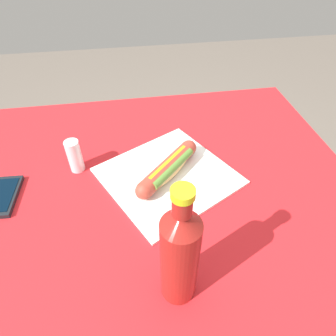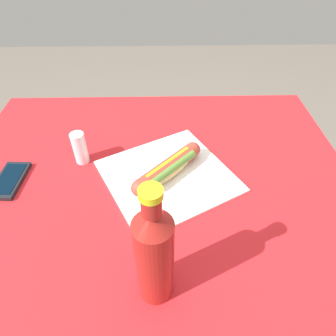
% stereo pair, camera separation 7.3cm
% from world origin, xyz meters
% --- Properties ---
extents(ground_plane, '(6.00, 6.00, 0.00)m').
position_xyz_m(ground_plane, '(0.00, 0.00, 0.00)').
color(ground_plane, '#6B6056').
rests_on(ground_plane, ground).
extents(dining_table, '(1.02, 0.88, 0.77)m').
position_xyz_m(dining_table, '(0.00, 0.00, 0.62)').
color(dining_table, brown).
rests_on(dining_table, ground).
extents(paper_wrapper, '(0.39, 0.39, 0.01)m').
position_xyz_m(paper_wrapper, '(-0.04, -0.03, 0.77)').
color(paper_wrapper, white).
rests_on(paper_wrapper, dining_table).
extents(hot_dog, '(0.17, 0.18, 0.05)m').
position_xyz_m(hot_dog, '(-0.04, -0.03, 0.80)').
color(hot_dog, '#DBB26B').
rests_on(hot_dog, paper_wrapper).
extents(cell_phone, '(0.07, 0.13, 0.01)m').
position_xyz_m(cell_phone, '(0.36, -0.02, 0.78)').
color(cell_phone, black).
rests_on(cell_phone, dining_table).
extents(soda_bottle, '(0.06, 0.06, 0.26)m').
position_xyz_m(soda_bottle, '(-0.01, 0.26, 0.88)').
color(soda_bottle, maroon).
rests_on(soda_bottle, dining_table).
extents(salt_shaker, '(0.04, 0.04, 0.09)m').
position_xyz_m(salt_shaker, '(0.19, -0.10, 0.81)').
color(salt_shaker, silver).
rests_on(salt_shaker, dining_table).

